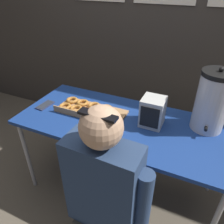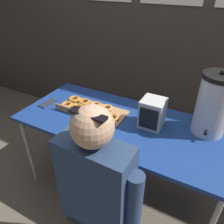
{
  "view_description": "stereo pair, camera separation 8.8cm",
  "coord_description": "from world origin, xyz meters",
  "px_view_note": "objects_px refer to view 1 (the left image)",
  "views": [
    {
      "loc": [
        0.47,
        -1.22,
        1.63
      ],
      "look_at": [
        -0.08,
        0.0,
        0.78
      ],
      "focal_mm": 35.0,
      "sensor_mm": 36.0,
      "label": 1
    },
    {
      "loc": [
        0.55,
        -1.18,
        1.63
      ],
      "look_at": [
        -0.08,
        0.0,
        0.78
      ],
      "focal_mm": 35.0,
      "sensor_mm": 36.0,
      "label": 2
    }
  ],
  "objects_px": {
    "donut_box": "(89,110)",
    "space_heater": "(153,112)",
    "coffee_urn": "(212,101)",
    "person_seated": "(104,202)",
    "cell_phone": "(45,105)"
  },
  "relations": [
    {
      "from": "coffee_urn",
      "to": "person_seated",
      "type": "distance_m",
      "value": 0.92
    },
    {
      "from": "space_heater",
      "to": "cell_phone",
      "type": "bearing_deg",
      "value": -172.75
    },
    {
      "from": "donut_box",
      "to": "coffee_urn",
      "type": "relative_size",
      "value": 1.23
    },
    {
      "from": "coffee_urn",
      "to": "donut_box",
      "type": "bearing_deg",
      "value": -169.31
    },
    {
      "from": "donut_box",
      "to": "person_seated",
      "type": "xyz_separation_m",
      "value": [
        0.4,
        -0.57,
        -0.18
      ]
    },
    {
      "from": "cell_phone",
      "to": "person_seated",
      "type": "relative_size",
      "value": 0.13
    },
    {
      "from": "cell_phone",
      "to": "space_heater",
      "type": "xyz_separation_m",
      "value": [
        0.86,
        0.11,
        0.1
      ]
    },
    {
      "from": "donut_box",
      "to": "space_heater",
      "type": "height_order",
      "value": "space_heater"
    },
    {
      "from": "donut_box",
      "to": "cell_phone",
      "type": "relative_size",
      "value": 3.43
    },
    {
      "from": "donut_box",
      "to": "space_heater",
      "type": "xyz_separation_m",
      "value": [
        0.48,
        0.04,
        0.08
      ]
    },
    {
      "from": "donut_box",
      "to": "person_seated",
      "type": "bearing_deg",
      "value": -55.07
    },
    {
      "from": "coffee_urn",
      "to": "person_seated",
      "type": "relative_size",
      "value": 0.38
    },
    {
      "from": "person_seated",
      "to": "space_heater",
      "type": "bearing_deg",
      "value": -95.85
    },
    {
      "from": "space_heater",
      "to": "person_seated",
      "type": "bearing_deg",
      "value": -97.52
    },
    {
      "from": "donut_box",
      "to": "space_heater",
      "type": "distance_m",
      "value": 0.49
    }
  ]
}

